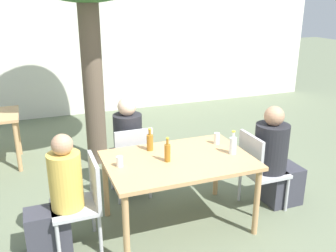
{
  "coord_description": "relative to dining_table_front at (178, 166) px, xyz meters",
  "views": [
    {
      "loc": [
        -1.32,
        -3.18,
        2.31
      ],
      "look_at": [
        0.0,
        0.3,
        1.01
      ],
      "focal_mm": 40.0,
      "sensor_mm": 36.0,
      "label": 1
    }
  ],
  "objects": [
    {
      "name": "cafe_building_wall",
      "position": [
        0.0,
        4.41,
        0.72
      ],
      "size": [
        10.0,
        0.08,
        2.8
      ],
      "color": "white",
      "rests_on": "ground_plane"
    },
    {
      "name": "drinking_glass_1",
      "position": [
        -0.6,
        0.03,
        0.13
      ],
      "size": [
        0.07,
        0.07,
        0.1
      ],
      "color": "silver",
      "rests_on": "dining_table_front"
    },
    {
      "name": "amber_bottle_1",
      "position": [
        -0.2,
        0.31,
        0.17
      ],
      "size": [
        0.07,
        0.07,
        0.24
      ],
      "color": "#9E661E",
      "rests_on": "dining_table_front"
    },
    {
      "name": "patio_chair_2",
      "position": [
        -0.29,
        0.72,
        -0.18
      ],
      "size": [
        0.44,
        0.44,
        0.9
      ],
      "rotation": [
        0.0,
        0.0,
        3.14
      ],
      "color": "#B2B2B7",
      "rests_on": "ground_plane"
    },
    {
      "name": "ground_plane",
      "position": [
        0.0,
        0.0,
        -0.68
      ],
      "size": [
        30.0,
        30.0,
        0.0
      ],
      "primitive_type": "plane",
      "color": "#667056"
    },
    {
      "name": "person_seated_0",
      "position": [
        -1.2,
        -0.0,
        -0.17
      ],
      "size": [
        0.55,
        0.3,
        1.17
      ],
      "rotation": [
        0.0,
        0.0,
        -1.57
      ],
      "color": "#383842",
      "rests_on": "ground_plane"
    },
    {
      "name": "drinking_glass_0",
      "position": [
        0.55,
        0.22,
        0.14
      ],
      "size": [
        0.06,
        0.06,
        0.13
      ],
      "color": "silver",
      "rests_on": "dining_table_front"
    },
    {
      "name": "person_seated_2",
      "position": [
        -0.29,
        0.96,
        -0.14
      ],
      "size": [
        0.34,
        0.57,
        1.21
      ],
      "rotation": [
        0.0,
        0.0,
        3.14
      ],
      "color": "#383842",
      "rests_on": "ground_plane"
    },
    {
      "name": "water_bottle_2",
      "position": [
        0.57,
        -0.08,
        0.18
      ],
      "size": [
        0.07,
        0.07,
        0.25
      ],
      "color": "silver",
      "rests_on": "dining_table_front"
    },
    {
      "name": "patio_chair_1",
      "position": [
        0.96,
        0.0,
        -0.18
      ],
      "size": [
        0.44,
        0.44,
        0.9
      ],
      "rotation": [
        0.0,
        0.0,
        1.57
      ],
      "color": "#B2B2B7",
      "rests_on": "ground_plane"
    },
    {
      "name": "dining_table_front",
      "position": [
        0.0,
        0.0,
        0.0
      ],
      "size": [
        1.46,
        0.98,
        0.76
      ],
      "color": "tan",
      "rests_on": "ground_plane"
    },
    {
      "name": "person_seated_1",
      "position": [
        1.19,
        -0.0,
        -0.14
      ],
      "size": [
        0.59,
        0.37,
        1.2
      ],
      "rotation": [
        0.0,
        0.0,
        1.57
      ],
      "color": "#383842",
      "rests_on": "ground_plane"
    },
    {
      "name": "amber_bottle_0",
      "position": [
        -0.13,
        -0.02,
        0.18
      ],
      "size": [
        0.06,
        0.06,
        0.25
      ],
      "color": "#9E661E",
      "rests_on": "dining_table_front"
    },
    {
      "name": "patio_chair_0",
      "position": [
        -0.96,
        0.0,
        -0.18
      ],
      "size": [
        0.44,
        0.44,
        0.9
      ],
      "rotation": [
        0.0,
        0.0,
        -1.57
      ],
      "color": "#B2B2B7",
      "rests_on": "ground_plane"
    }
  ]
}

